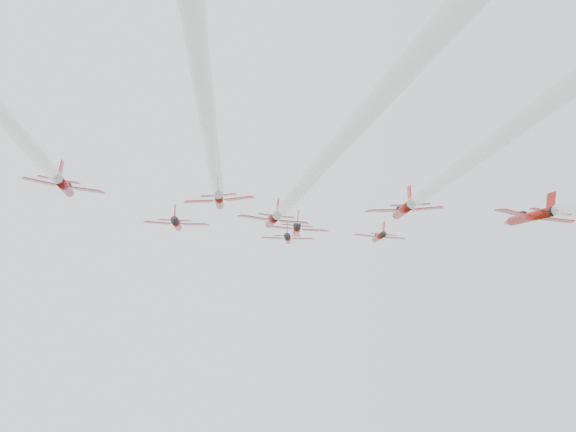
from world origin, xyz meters
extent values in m
cylinder|color=maroon|center=(2.44, 23.94, 162.57)|extent=(1.10, 9.51, 5.18)
cone|color=maroon|center=(2.44, 29.46, 165.12)|extent=(1.10, 2.45, 1.92)
cone|color=black|center=(2.44, 18.88, 160.22)|extent=(1.10, 1.55, 1.50)
ellipsoid|color=black|center=(2.44, 25.81, 163.98)|extent=(1.00, 2.37, 1.73)
cube|color=maroon|center=(-0.25, 23.24, 162.19)|extent=(4.12, 2.76, 0.84)
cube|color=maroon|center=(5.13, 23.24, 162.19)|extent=(4.12, 2.76, 0.84)
cube|color=maroon|center=(2.44, 19.46, 161.81)|extent=(0.12, 2.46, 2.56)
cube|color=maroon|center=(1.05, 19.78, 160.64)|extent=(1.98, 1.37, 0.49)
cube|color=maroon|center=(3.84, 19.78, 160.64)|extent=(1.98, 1.37, 0.49)
cylinder|color=#A20F19|center=(-16.51, 11.83, 156.97)|extent=(1.18, 10.26, 5.59)
cone|color=#A20F19|center=(-16.51, 17.78, 159.72)|extent=(1.18, 2.64, 2.07)
cone|color=black|center=(-16.51, 6.36, 154.44)|extent=(1.18, 1.67, 1.62)
ellipsoid|color=black|center=(-16.51, 13.85, 158.49)|extent=(1.08, 2.55, 1.87)
cube|color=#A20F19|center=(-19.41, 11.07, 156.56)|extent=(4.44, 2.98, 0.91)
cube|color=#A20F19|center=(-13.61, 11.07, 156.56)|extent=(4.44, 2.98, 0.91)
cube|color=#A20F19|center=(-16.51, 6.99, 156.15)|extent=(0.13, 2.66, 2.76)
cube|color=#A20F19|center=(-18.02, 7.34, 154.89)|extent=(2.13, 1.48, 0.53)
cube|color=#A20F19|center=(-15.00, 7.34, 154.89)|extent=(2.13, 1.48, 0.53)
cylinder|color=maroon|center=(2.24, 9.53, 155.90)|extent=(1.15, 9.95, 5.42)
cone|color=maroon|center=(2.24, 15.30, 158.57)|extent=(1.15, 2.56, 2.00)
cone|color=black|center=(2.24, 4.22, 153.45)|extent=(1.15, 1.62, 1.57)
ellipsoid|color=black|center=(2.24, 11.48, 157.38)|extent=(1.04, 2.48, 1.82)
cube|color=maroon|center=(-0.58, 8.79, 155.50)|extent=(4.31, 2.89, 0.88)
cube|color=maroon|center=(5.05, 8.79, 155.50)|extent=(4.31, 2.89, 0.88)
cube|color=maroon|center=(2.24, 4.83, 155.11)|extent=(0.13, 2.58, 2.68)
cube|color=maroon|center=(0.78, 5.17, 153.89)|extent=(2.07, 1.43, 0.51)
cube|color=maroon|center=(3.70, 5.17, 153.89)|extent=(2.07, 1.43, 0.51)
cylinder|color=maroon|center=(16.31, 13.64, 157.80)|extent=(0.99, 8.54, 4.65)
cone|color=maroon|center=(16.31, 18.60, 160.10)|extent=(0.99, 2.20, 1.72)
cone|color=black|center=(16.31, 9.08, 155.70)|extent=(0.99, 1.39, 1.35)
ellipsoid|color=black|center=(16.31, 15.32, 159.07)|extent=(0.90, 2.13, 1.56)
cube|color=maroon|center=(13.89, 13.00, 157.46)|extent=(3.70, 2.48, 0.76)
cube|color=maroon|center=(18.73, 13.00, 157.46)|extent=(3.70, 2.48, 0.76)
cube|color=maroon|center=(16.31, 9.61, 157.12)|extent=(0.11, 2.22, 2.30)
cube|color=maroon|center=(15.05, 9.90, 156.07)|extent=(1.78, 1.23, 0.44)
cube|color=maroon|center=(17.56, 9.90, 156.07)|extent=(1.78, 1.23, 0.44)
cylinder|color=maroon|center=(-2.35, 0.51, 151.73)|extent=(1.19, 10.32, 5.62)
cone|color=maroon|center=(-2.35, 6.50, 154.50)|extent=(1.19, 2.66, 2.08)
cone|color=black|center=(-2.35, -4.99, 149.19)|extent=(1.19, 1.68, 1.63)
ellipsoid|color=black|center=(-2.35, 2.54, 153.27)|extent=(1.08, 2.57, 1.88)
cube|color=maroon|center=(-5.27, -0.25, 151.32)|extent=(4.47, 2.99, 0.92)
cube|color=maroon|center=(0.57, -0.25, 151.32)|extent=(4.47, 2.99, 0.92)
cube|color=maroon|center=(-2.35, -4.36, 150.91)|extent=(0.13, 2.68, 2.78)
cube|color=maroon|center=(-3.87, -4.01, 149.64)|extent=(2.14, 1.49, 0.53)
cube|color=maroon|center=(-0.84, -4.01, 149.64)|extent=(2.14, 1.49, 0.53)
cylinder|color=white|center=(-2.35, -49.57, 128.58)|extent=(1.51, 89.02, 42.24)
cylinder|color=maroon|center=(-28.17, -18.14, 143.11)|extent=(1.10, 9.50, 5.18)
cone|color=maroon|center=(-28.17, -12.62, 145.66)|extent=(1.10, 2.45, 1.91)
cone|color=black|center=(-28.17, -23.20, 140.77)|extent=(1.10, 1.55, 1.50)
ellipsoid|color=black|center=(-28.17, -16.27, 144.53)|extent=(1.00, 2.37, 1.73)
cube|color=maroon|center=(-30.86, -18.84, 142.73)|extent=(4.12, 2.76, 0.84)
cube|color=maroon|center=(-25.48, -18.84, 142.73)|extent=(4.12, 2.76, 0.84)
cube|color=maroon|center=(-28.17, -22.62, 142.36)|extent=(0.12, 2.46, 2.56)
cube|color=maroon|center=(-29.57, -22.30, 141.19)|extent=(1.98, 1.37, 0.49)
cube|color=maroon|center=(-26.78, -22.30, 141.19)|extent=(1.98, 1.37, 0.49)
cylinder|color=#AF1710|center=(-10.33, -14.70, 144.70)|extent=(1.00, 8.67, 4.72)
cone|color=#AF1710|center=(-10.33, -9.66, 147.03)|extent=(1.00, 2.24, 1.75)
cone|color=black|center=(-10.33, -19.32, 142.57)|extent=(1.00, 1.41, 1.37)
ellipsoid|color=black|center=(-10.33, -12.99, 145.99)|extent=(0.91, 2.16, 1.58)
cube|color=#AF1710|center=(-12.79, -15.34, 144.36)|extent=(3.76, 2.52, 0.77)
cube|color=#AF1710|center=(-7.88, -15.34, 144.36)|extent=(3.76, 2.52, 0.77)
cube|color=#AF1710|center=(-10.33, -18.79, 144.01)|extent=(0.11, 2.25, 2.34)
cube|color=#AF1710|center=(-11.60, -18.49, 142.95)|extent=(1.80, 1.25, 0.45)
cube|color=#AF1710|center=(-9.06, -18.49, 142.95)|extent=(1.80, 1.25, 0.45)
cylinder|color=white|center=(-10.33, -56.79, 125.24)|extent=(1.27, 74.81, 35.50)
cylinder|color=#AC1610|center=(12.21, -16.02, 144.09)|extent=(1.12, 9.71, 5.29)
cone|color=#AC1610|center=(12.21, -10.39, 146.70)|extent=(1.12, 2.50, 1.96)
cone|color=black|center=(12.21, -21.19, 141.70)|extent=(1.12, 1.58, 1.53)
ellipsoid|color=black|center=(12.21, -14.11, 145.54)|extent=(1.02, 2.42, 1.77)
cube|color=#AC1610|center=(9.46, -16.74, 143.70)|extent=(4.20, 2.82, 0.86)
cube|color=#AC1610|center=(14.95, -16.74, 143.70)|extent=(4.20, 2.82, 0.86)
cube|color=#AC1610|center=(12.21, -20.60, 143.32)|extent=(0.12, 2.52, 2.62)
cube|color=#AC1610|center=(10.78, -20.27, 142.13)|extent=(2.02, 1.40, 0.50)
cube|color=#AC1610|center=(13.63, -20.27, 142.13)|extent=(2.02, 1.40, 0.50)
cylinder|color=#B21911|center=(27.96, -17.01, 143.63)|extent=(1.18, 10.26, 5.59)
cone|color=#B21911|center=(27.96, -11.05, 146.39)|extent=(1.18, 2.64, 2.07)
cone|color=black|center=(27.96, -22.48, 141.11)|extent=(1.18, 1.67, 1.62)
ellipsoid|color=black|center=(27.96, -14.99, 145.16)|extent=(1.08, 2.55, 1.87)
cube|color=#B21911|center=(25.06, -17.77, 143.22)|extent=(4.44, 2.98, 0.91)
cube|color=#B21911|center=(30.87, -17.77, 143.22)|extent=(4.44, 2.98, 0.91)
cube|color=#B21911|center=(27.96, -21.85, 142.82)|extent=(0.13, 2.66, 2.77)
cube|color=#B21911|center=(26.46, -21.50, 141.56)|extent=(2.13, 1.48, 0.53)
cube|color=#B21911|center=(29.47, -21.50, 141.56)|extent=(2.13, 1.48, 0.53)
camera|label=1|loc=(-11.22, -96.84, 91.71)|focal=50.00mm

